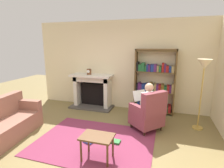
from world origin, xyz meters
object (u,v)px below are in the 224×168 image
Objects in this scene: bookshelf at (154,84)px; armchair_reading at (149,113)px; sofa_floral at (2,125)px; floor_lamp at (204,70)px; seated_reader at (146,104)px; fireplace at (93,89)px; mantel_clock at (89,72)px; side_table at (97,140)px.

bookshelf is 1.27m from armchair_reading.
sofa_floral is 4.56m from floor_lamp.
bookshelf reaches higher than seated_reader.
sofa_floral is at bearing -139.40° from bookshelf.
floor_lamp reaches higher than fireplace.
seated_reader reaches higher than armchair_reading.
bookshelf is at bearing 1.08° from fireplace.
armchair_reading is 1.58m from floor_lamp.
mantel_clock is 0.10× the size of floor_lamp.
mantel_clock is at bearing -75.80° from armchair_reading.
mantel_clock reaches higher than armchair_reading.
side_table is (1.16, -2.52, -0.19)m from fireplace.
bookshelf is 2.71m from side_table.
fireplace is 0.72× the size of bookshelf.
sofa_floral is at bearing -112.31° from fireplace.
seated_reader is (1.88, -0.98, -0.54)m from mantel_clock.
seated_reader is (-0.09, 0.08, 0.20)m from armchair_reading.
floor_lamp is at bearing 149.59° from seated_reader.
fireplace is 0.60m from mantel_clock.
fireplace is at bearing -178.92° from bookshelf.
fireplace is 1.39× the size of armchair_reading.
mantel_clock reaches higher than side_table.
armchair_reading is at bearing -31.42° from fireplace.
fireplace is 2.70m from sofa_floral.
bookshelf reaches higher than sofa_floral.
mantel_clock reaches higher than fireplace.
fireplace reaches higher than sofa_floral.
floor_lamp is at bearing -72.17° from sofa_floral.
side_table is (2.18, -0.04, 0.06)m from sofa_floral.
seated_reader reaches higher than side_table.
fireplace is 2.23m from armchair_reading.
sofa_floral is 2.18m from side_table.
fireplace is 0.81× the size of floor_lamp.
armchair_reading is at bearing -71.44° from sofa_floral.
bookshelf is 3.34× the size of side_table.
seated_reader is at bearing 65.78° from side_table.
bookshelf is at bearing -55.27° from sofa_floral.
sofa_floral is (-1.02, -2.48, -0.25)m from fireplace.
sofa_floral reaches higher than side_table.
sofa_floral is (-2.94, -2.52, -0.54)m from bookshelf.
side_table is at bearing -65.28° from fireplace.
mantel_clock is 3.17m from floor_lamp.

